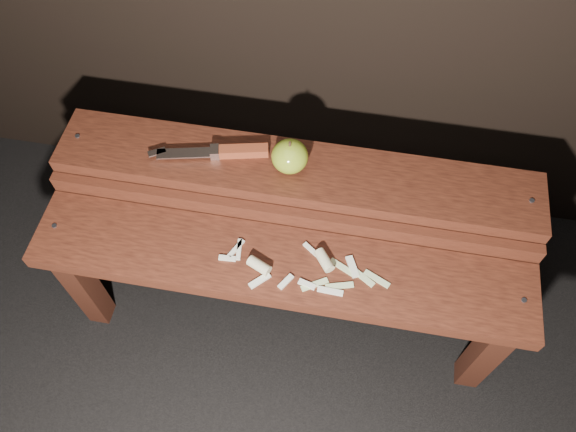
% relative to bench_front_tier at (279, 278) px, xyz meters
% --- Properties ---
extents(ground, '(60.00, 60.00, 0.00)m').
position_rel_bench_front_tier_xyz_m(ground, '(0.00, 0.06, -0.35)').
color(ground, black).
extents(bench_front_tier, '(1.20, 0.20, 0.42)m').
position_rel_bench_front_tier_xyz_m(bench_front_tier, '(0.00, 0.00, 0.00)').
color(bench_front_tier, '#33150C').
rests_on(bench_front_tier, ground).
extents(bench_rear_tier, '(1.20, 0.21, 0.50)m').
position_rel_bench_front_tier_xyz_m(bench_rear_tier, '(0.00, 0.23, 0.06)').
color(bench_rear_tier, '#33150C').
rests_on(bench_rear_tier, ground).
extents(apple, '(0.09, 0.09, 0.09)m').
position_rel_bench_front_tier_xyz_m(apple, '(-0.02, 0.23, 0.19)').
color(apple, olive).
rests_on(apple, bench_rear_tier).
extents(knife, '(0.29, 0.09, 0.03)m').
position_rel_bench_front_tier_xyz_m(knife, '(-0.17, 0.24, 0.16)').
color(knife, brown).
rests_on(knife, bench_rear_tier).
extents(apple_scraps, '(0.40, 0.14, 0.03)m').
position_rel_bench_front_tier_xyz_m(apple_scraps, '(0.05, 0.00, 0.08)').
color(apple_scraps, beige).
rests_on(apple_scraps, bench_front_tier).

